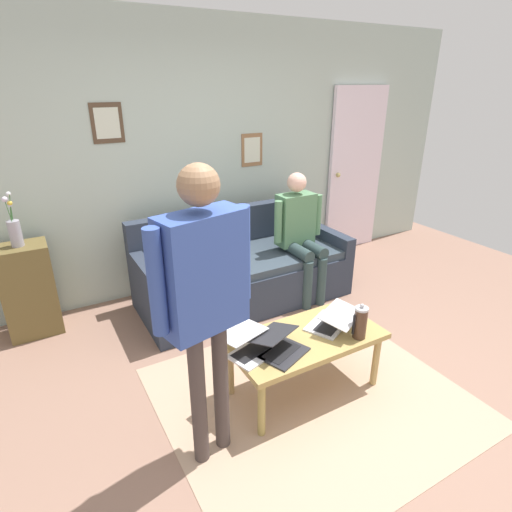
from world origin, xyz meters
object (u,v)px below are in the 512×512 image
(coffee_table, at_px, (305,342))
(laptop_center, at_px, (332,321))
(side_shelf, at_px, (29,290))
(interior_door, at_px, (355,172))
(person_standing, at_px, (204,287))
(person_seated, at_px, (300,229))
(laptop_right, at_px, (249,346))
(laptop_left, at_px, (280,346))
(flower_vase, at_px, (14,230))
(french_press, at_px, (360,322))
(couch, at_px, (242,271))

(coffee_table, xyz_separation_m, laptop_center, (-0.23, -0.00, 0.10))
(laptop_center, bearing_deg, side_shelf, -44.05)
(interior_door, height_order, person_standing, interior_door)
(person_standing, xyz_separation_m, person_seated, (-1.61, -1.41, -0.39))
(interior_door, relative_size, person_seated, 1.60)
(laptop_center, distance_m, side_shelf, 2.60)
(interior_door, height_order, laptop_center, interior_door)
(person_standing, bearing_deg, laptop_right, -150.22)
(laptop_center, height_order, laptop_right, laptop_center)
(laptop_left, bearing_deg, side_shelf, -53.76)
(person_standing, distance_m, person_seated, 2.17)
(coffee_table, relative_size, person_standing, 0.62)
(interior_door, bearing_deg, flower_vase, 3.18)
(flower_vase, bearing_deg, french_press, 134.10)
(person_seated, bearing_deg, laptop_center, 65.04)
(laptop_left, height_order, flower_vase, flower_vase)
(interior_door, distance_m, side_shelf, 3.91)
(laptop_right, distance_m, flower_vase, 2.20)
(laptop_left, relative_size, laptop_center, 0.90)
(interior_door, distance_m, laptop_left, 3.29)
(couch, xyz_separation_m, laptop_left, (0.53, 1.52, 0.20))
(interior_door, bearing_deg, laptop_center, 45.57)
(couch, distance_m, laptop_left, 1.62)
(couch, relative_size, laptop_right, 5.31)
(coffee_table, xyz_separation_m, laptop_right, (0.43, -0.04, 0.10))
(laptop_left, relative_size, side_shelf, 0.48)
(laptop_left, bearing_deg, flower_vase, -53.79)
(laptop_right, height_order, person_standing, person_standing)
(coffee_table, relative_size, person_seated, 0.85)
(interior_door, xyz_separation_m, french_press, (1.91, 2.22, -0.45))
(laptop_center, relative_size, side_shelf, 0.53)
(laptop_center, height_order, person_standing, person_standing)
(couch, relative_size, person_standing, 1.19)
(flower_vase, height_order, person_seated, person_seated)
(laptop_center, xyz_separation_m, french_press, (-0.07, 0.20, 0.07))
(laptop_center, relative_size, person_seated, 0.35)
(interior_door, relative_size, french_press, 7.84)
(interior_door, height_order, laptop_left, interior_door)
(french_press, bearing_deg, couch, -88.64)
(couch, relative_size, coffee_table, 1.93)
(laptop_left, distance_m, flower_vase, 2.38)
(interior_door, xyz_separation_m, laptop_right, (2.65, 1.99, -0.52))
(french_press, height_order, person_seated, person_seated)
(laptop_right, relative_size, french_press, 1.50)
(person_standing, relative_size, person_seated, 1.37)
(couch, bearing_deg, laptop_left, 70.84)
(coffee_table, distance_m, laptop_left, 0.29)
(french_press, height_order, person_standing, person_standing)
(couch, relative_size, side_shelf, 2.52)
(person_seated, bearing_deg, french_press, 70.75)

